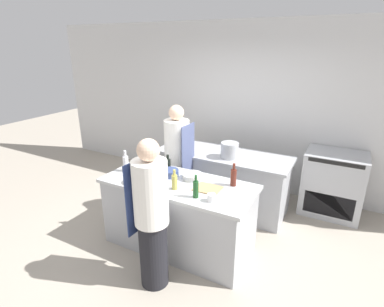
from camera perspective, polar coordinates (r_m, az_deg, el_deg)
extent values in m
plane|color=#A89E8E|center=(4.02, -2.47, -16.90)|extent=(16.00, 16.00, 0.00)
cube|color=silver|center=(5.25, 9.35, 8.66)|extent=(8.00, 0.06, 2.80)
cube|color=#A8AAAF|center=(3.78, -2.57, -11.80)|extent=(1.76, 0.77, 0.84)
cube|color=#B7BABC|center=(3.57, -2.68, -5.78)|extent=(1.84, 0.80, 0.04)
cube|color=#A8AAAF|center=(4.68, 5.81, -5.29)|extent=(1.93, 0.72, 0.84)
cube|color=#A8AAAF|center=(4.51, 6.01, -0.22)|extent=(2.01, 0.75, 0.04)
cube|color=#A8AAAF|center=(4.92, 25.19, -5.21)|extent=(0.83, 0.62, 0.95)
cube|color=black|center=(4.74, 24.52, -8.98)|extent=(0.66, 0.01, 0.33)
cube|color=black|center=(4.48, 25.71, -1.64)|extent=(0.71, 0.01, 0.06)
cylinder|color=black|center=(3.31, -7.30, -18.30)|extent=(0.29, 0.29, 0.75)
cylinder|color=white|center=(2.93, -7.91, -7.45)|extent=(0.34, 0.34, 0.66)
cube|color=navy|center=(3.08, -10.39, -8.10)|extent=(0.03, 0.33, 0.77)
sphere|color=beige|center=(2.75, -8.34, 0.65)|extent=(0.22, 0.22, 0.22)
cylinder|color=black|center=(4.51, -2.74, -6.80)|extent=(0.30, 0.30, 0.76)
cylinder|color=white|center=(4.24, -2.90, 1.89)|extent=(0.36, 0.36, 0.68)
cube|color=#4C567F|center=(4.18, -0.75, 0.26)|extent=(0.02, 0.34, 0.79)
sphere|color=beige|center=(4.12, -3.01, 7.78)|extent=(0.21, 0.21, 0.21)
cylinder|color=#19471E|center=(3.19, 0.72, -6.85)|extent=(0.06, 0.06, 0.19)
cylinder|color=#19471E|center=(3.13, 0.73, -4.74)|extent=(0.03, 0.03, 0.07)
cylinder|color=black|center=(3.85, -4.61, -2.23)|extent=(0.07, 0.07, 0.16)
cylinder|color=black|center=(3.81, -4.65, -0.70)|extent=(0.03, 0.03, 0.06)
cylinder|color=silver|center=(3.91, -12.50, -1.92)|extent=(0.07, 0.07, 0.20)
cylinder|color=silver|center=(3.87, -12.65, 0.01)|extent=(0.03, 0.03, 0.08)
cylinder|color=#B2A84C|center=(3.37, -3.35, -5.47)|extent=(0.07, 0.07, 0.17)
cylinder|color=#B2A84C|center=(3.32, -3.39, -3.65)|extent=(0.03, 0.03, 0.07)
cylinder|color=#5B2319|center=(3.47, 7.90, -4.59)|extent=(0.07, 0.07, 0.20)
cylinder|color=#5B2319|center=(3.42, 8.01, -2.50)|extent=(0.03, 0.03, 0.08)
cylinder|color=#B7BABC|center=(3.64, 0.03, -4.33)|extent=(0.25, 0.25, 0.06)
cylinder|color=tan|center=(3.61, -10.97, -4.95)|extent=(0.20, 0.20, 0.07)
cylinder|color=white|center=(3.86, -9.07, -2.93)|extent=(0.26, 0.26, 0.09)
cylinder|color=navy|center=(3.72, -4.20, -3.68)|extent=(0.21, 0.21, 0.08)
cylinder|color=white|center=(3.14, 3.74, -8.40)|extent=(0.09, 0.09, 0.08)
cube|color=tan|center=(3.40, 2.99, -6.67)|extent=(0.29, 0.24, 0.01)
cylinder|color=#A8AAAF|center=(4.30, 7.18, 0.61)|extent=(0.25, 0.25, 0.22)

